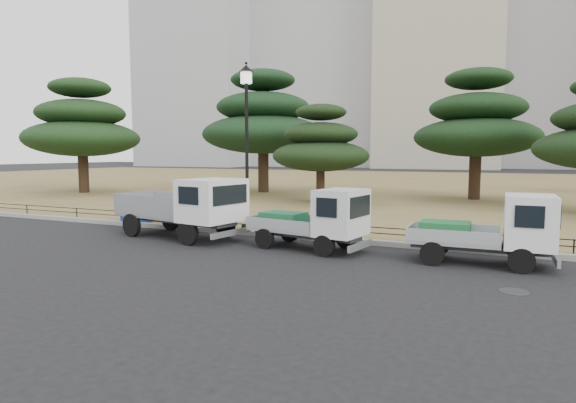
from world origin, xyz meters
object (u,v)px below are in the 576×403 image
at_px(truck_large, 185,205).
at_px(truck_kei_rear, 492,230).
at_px(street_lamp, 247,119).
at_px(tarp_pile, 142,212).
at_px(truck_kei_front, 315,219).

bearing_deg(truck_large, truck_kei_rear, 10.49).
height_order(street_lamp, tarp_pile, street_lamp).
xyz_separation_m(truck_kei_rear, tarp_pile, (-12.89, 1.95, -0.41)).
bearing_deg(truck_kei_front, tarp_pile, 175.84).
bearing_deg(tarp_pile, truck_kei_front, -13.77).
distance_m(truck_kei_front, truck_kei_rear, 4.74).
bearing_deg(tarp_pile, street_lamp, -2.86).
distance_m(truck_large, tarp_pile, 4.02).
height_order(truck_large, street_lamp, street_lamp).
bearing_deg(street_lamp, truck_large, -131.11).
height_order(truck_kei_rear, street_lamp, street_lamp).
bearing_deg(truck_large, truck_kei_front, 9.55).
bearing_deg(truck_kei_front, street_lamp, 161.07).
relative_size(truck_kei_front, street_lamp, 0.64).
xyz_separation_m(truck_kei_front, tarp_pile, (-8.15, 2.00, -0.41)).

